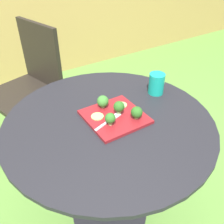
{
  "coord_description": "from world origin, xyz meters",
  "views": [
    {
      "loc": [
        -0.46,
        -0.75,
        1.38
      ],
      "look_at": [
        0.02,
        -0.0,
        0.75
      ],
      "focal_mm": 40.18,
      "sensor_mm": 36.0,
      "label": 1
    }
  ],
  "objects": [
    {
      "name": "ground_plane",
      "position": [
        0.0,
        0.0,
        0.0
      ],
      "size": [
        12.0,
        12.0,
        0.0
      ],
      "primitive_type": "plane",
      "color": "#568438"
    },
    {
      "name": "bamboo_fence",
      "position": [
        0.0,
        1.96,
        0.64
      ],
      "size": [
        8.0,
        0.08,
        1.28
      ],
      "primitive_type": "cube",
      "color": "#A8894C",
      "rests_on": "ground_plane"
    },
    {
      "name": "patio_table",
      "position": [
        0.0,
        0.0,
        0.46
      ],
      "size": [
        0.93,
        0.93,
        0.71
      ],
      "color": "black",
      "rests_on": "ground_plane"
    },
    {
      "name": "patio_chair",
      "position": [
        -0.09,
        0.92,
        0.53
      ],
      "size": [
        0.55,
        0.55,
        0.9
      ],
      "color": "black",
      "rests_on": "ground_plane"
    },
    {
      "name": "salad_plate",
      "position": [
        0.03,
        -0.0,
        0.72
      ],
      "size": [
        0.25,
        0.25,
        0.01
      ],
      "primitive_type": "cube",
      "color": "maroon",
      "rests_on": "patio_table"
    },
    {
      "name": "drinking_glass",
      "position": [
        0.33,
        0.07,
        0.76
      ],
      "size": [
        0.08,
        0.08,
        0.11
      ],
      "color": "#149989",
      "rests_on": "patio_table"
    },
    {
      "name": "fork",
      "position": [
        -0.0,
        -0.02,
        0.73
      ],
      "size": [
        0.15,
        0.06,
        0.0
      ],
      "color": "silver",
      "rests_on": "salad_plate"
    },
    {
      "name": "broccoli_floret_0",
      "position": [
        0.02,
        0.08,
        0.76
      ],
      "size": [
        0.05,
        0.05,
        0.06
      ],
      "color": "#99B770",
      "rests_on": "salad_plate"
    },
    {
      "name": "broccoli_floret_1",
      "position": [
        0.05,
        -0.0,
        0.76
      ],
      "size": [
        0.05,
        0.05,
        0.06
      ],
      "color": "#99B770",
      "rests_on": "salad_plate"
    },
    {
      "name": "broccoli_floret_2",
      "position": [
        0.1,
        -0.07,
        0.76
      ],
      "size": [
        0.05,
        0.05,
        0.06
      ],
      "color": "#99B770",
      "rests_on": "salad_plate"
    },
    {
      "name": "broccoli_floret_3",
      "position": [
        -0.02,
        -0.04,
        0.76
      ],
      "size": [
        0.05,
        0.05,
        0.06
      ],
      "color": "#99B770",
      "rests_on": "salad_plate"
    },
    {
      "name": "cucumber_slice_0",
      "position": [
        0.1,
        0.05,
        0.73
      ],
      "size": [
        0.05,
        0.05,
        0.01
      ],
      "primitive_type": "cylinder",
      "color": "#8EB766",
      "rests_on": "salad_plate"
    },
    {
      "name": "cucumber_slice_1",
      "position": [
        -0.04,
        0.03,
        0.73
      ],
      "size": [
        0.06,
        0.06,
        0.01
      ],
      "primitive_type": "cylinder",
      "color": "#8EB766",
      "rests_on": "salad_plate"
    }
  ]
}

